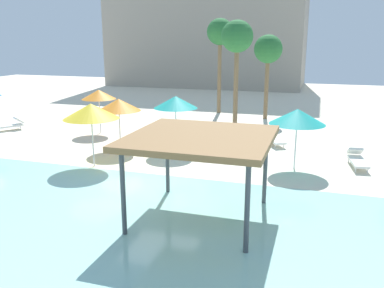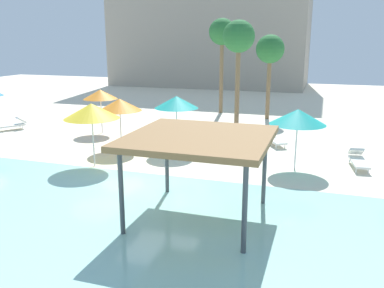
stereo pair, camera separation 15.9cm
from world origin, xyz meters
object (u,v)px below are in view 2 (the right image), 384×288
(beach_umbrella_yellow_4, at_px, (91,111))
(lounge_chair_3, at_px, (358,160))
(shade_pavilion, at_px, (199,141))
(beach_umbrella_teal_6, at_px, (176,102))
(beach_umbrella_teal_7, at_px, (298,117))
(palm_tree_1, at_px, (270,51))
(beach_umbrella_orange_1, at_px, (100,94))
(palm_tree_3, at_px, (222,34))
(lounge_chair_2, at_px, (12,124))
(lounge_chair_4, at_px, (274,138))
(beach_umbrella_orange_5, at_px, (120,105))
(palm_tree_0, at_px, (239,39))

(beach_umbrella_yellow_4, height_order, lounge_chair_3, beach_umbrella_yellow_4)
(shade_pavilion, xyz_separation_m, beach_umbrella_teal_6, (-3.36, 7.20, -0.05))
(beach_umbrella_teal_7, height_order, palm_tree_1, palm_tree_1)
(beach_umbrella_orange_1, relative_size, palm_tree_3, 0.37)
(lounge_chair_2, distance_m, palm_tree_1, 17.16)
(beach_umbrella_teal_7, bearing_deg, shade_pavilion, -112.36)
(shade_pavilion, bearing_deg, lounge_chair_4, 83.95)
(beach_umbrella_orange_5, height_order, beach_umbrella_teal_6, beach_umbrella_teal_6)
(beach_umbrella_teal_6, distance_m, palm_tree_3, 11.57)
(beach_umbrella_teal_6, distance_m, beach_umbrella_teal_7, 5.94)
(shade_pavilion, bearing_deg, palm_tree_3, 102.01)
(beach_umbrella_yellow_4, relative_size, beach_umbrella_orange_5, 1.08)
(beach_umbrella_teal_6, bearing_deg, shade_pavilion, -65.00)
(lounge_chair_2, relative_size, palm_tree_3, 0.28)
(beach_umbrella_teal_7, height_order, lounge_chair_4, beach_umbrella_teal_7)
(beach_umbrella_orange_1, height_order, lounge_chair_3, beach_umbrella_orange_1)
(beach_umbrella_orange_1, xyz_separation_m, lounge_chair_4, (10.00, 0.35, -1.94))
(beach_umbrella_teal_7, xyz_separation_m, palm_tree_1, (-2.69, 11.02, 2.35))
(beach_umbrella_orange_5, distance_m, lounge_chair_3, 11.31)
(beach_umbrella_orange_1, bearing_deg, lounge_chair_2, -169.69)
(beach_umbrella_orange_5, bearing_deg, shade_pavilion, -47.22)
(palm_tree_1, bearing_deg, lounge_chair_3, -61.82)
(palm_tree_0, bearing_deg, beach_umbrella_yellow_4, -114.65)
(beach_umbrella_orange_5, relative_size, lounge_chair_2, 1.33)
(beach_umbrella_yellow_4, distance_m, lounge_chair_3, 11.65)
(lounge_chair_2, height_order, palm_tree_0, palm_tree_0)
(lounge_chair_2, xyz_separation_m, lounge_chair_3, (19.62, -1.47, 0.00))
(lounge_chair_4, bearing_deg, palm_tree_0, -171.02)
(lounge_chair_4, height_order, palm_tree_3, palm_tree_3)
(beach_umbrella_orange_1, bearing_deg, lounge_chair_3, -10.14)
(lounge_chair_4, bearing_deg, palm_tree_3, 179.60)
(shade_pavilion, bearing_deg, beach_umbrella_teal_6, 115.00)
(shade_pavilion, distance_m, beach_umbrella_orange_5, 8.99)
(beach_umbrella_orange_1, relative_size, palm_tree_0, 0.39)
(beach_umbrella_yellow_4, bearing_deg, beach_umbrella_orange_5, 93.72)
(lounge_chair_2, relative_size, palm_tree_1, 0.34)
(lounge_chair_2, xyz_separation_m, palm_tree_1, (14.35, 8.38, 4.29))
(beach_umbrella_yellow_4, xyz_separation_m, lounge_chair_2, (-8.67, 4.86, -2.10))
(palm_tree_3, bearing_deg, shade_pavilion, -77.99)
(palm_tree_1, bearing_deg, beach_umbrella_teal_6, -107.72)
(palm_tree_3, bearing_deg, palm_tree_0, -66.16)
(beach_umbrella_yellow_4, distance_m, beach_umbrella_teal_7, 8.65)
(beach_umbrella_teal_7, xyz_separation_m, lounge_chair_4, (-1.39, 4.02, -1.94))
(beach_umbrella_yellow_4, distance_m, beach_umbrella_orange_5, 2.88)
(beach_umbrella_yellow_4, bearing_deg, beach_umbrella_teal_6, 53.67)
(beach_umbrella_yellow_4, height_order, beach_umbrella_teal_6, beach_umbrella_yellow_4)
(beach_umbrella_orange_5, bearing_deg, palm_tree_3, 79.28)
(beach_umbrella_yellow_4, height_order, beach_umbrella_orange_5, beach_umbrella_yellow_4)
(beach_umbrella_orange_1, height_order, beach_umbrella_orange_5, beach_umbrella_orange_5)
(beach_umbrella_orange_1, distance_m, lounge_chair_2, 6.06)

